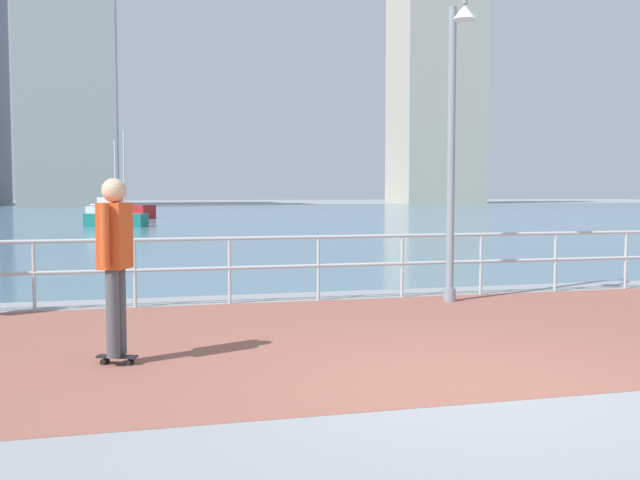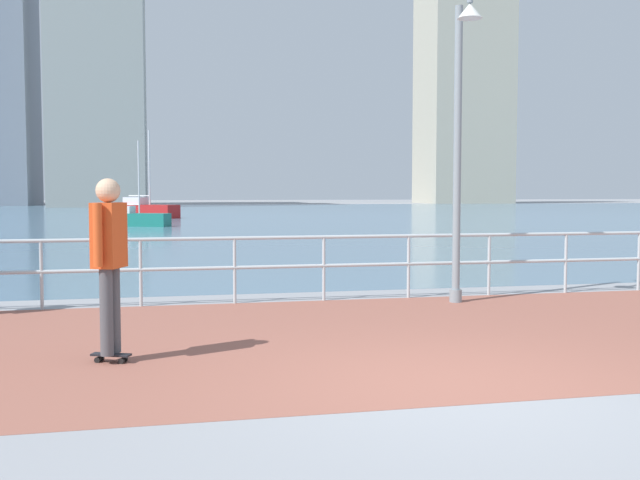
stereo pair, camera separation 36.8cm
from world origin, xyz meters
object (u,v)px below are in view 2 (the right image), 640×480
lamppost (461,117)px  sailboat_teal (137,218)px  skateboarder (109,252)px  sailboat_yellow (148,210)px

lamppost → sailboat_teal: size_ratio=1.21×
lamppost → sailboat_teal: bearing=101.5°
skateboarder → sailboat_teal: bearing=91.1°
skateboarder → sailboat_yellow: bearing=90.3°
sailboat_teal → skateboarder: bearing=-88.9°
skateboarder → sailboat_yellow: sailboat_yellow is taller
sailboat_teal → lamppost: bearing=-78.5°
lamppost → sailboat_teal: 27.91m
lamppost → skateboarder: bearing=-149.7°
skateboarder → sailboat_teal: 30.15m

